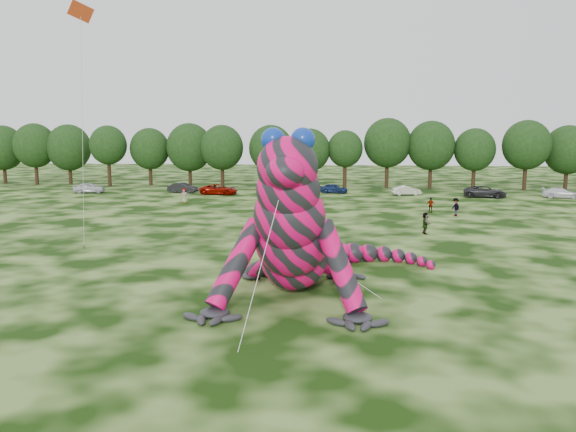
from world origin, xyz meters
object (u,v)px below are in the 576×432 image
Objects in this scene: tree_4 at (150,157)px; inflatable_gecko at (296,209)px; tree_7 at (271,156)px; car_3 at (289,188)px; tree_11 at (431,155)px; car_7 at (561,193)px; car_6 at (485,192)px; tree_5 at (190,155)px; car_0 at (89,188)px; tree_2 at (69,155)px; spectator_1 at (287,216)px; spectator_2 at (456,207)px; car_4 at (334,188)px; spectator_4 at (184,196)px; car_1 at (183,188)px; car_5 at (406,190)px; tree_0 at (3,155)px; spectator_3 at (430,205)px; car_2 at (219,189)px; tree_10 at (387,153)px; spectator_5 at (425,223)px; flying_kite at (81,32)px; tree_1 at (35,154)px; tree_13 at (526,155)px; tree_14 at (567,157)px; tree_3 at (109,156)px; tree_12 at (474,159)px; tree_8 at (310,158)px; tree_6 at (222,156)px; tree_9 at (345,159)px.

inflatable_gecko is at bearing -63.52° from tree_4.
tree_7 is 2.18× the size of car_3.
car_7 is (14.83, -11.22, -4.38)m from tree_11.
inflatable_gecko reaches higher than car_6.
tree_4 is 0.92× the size of tree_5.
car_3 is at bearing -64.03° from tree_7.
tree_2 is at bearing 24.44° from car_0.
spectator_2 is at bearing 77.30° from spectator_1.
spectator_4 is (-17.33, -13.06, 0.23)m from car_4.
car_5 is at bearing -78.02° from car_1.
spectator_2 is (66.77, -29.89, -3.84)m from tree_0.
car_1 is at bearing -26.04° from tree_2.
tree_11 is 2.32× the size of car_3.
car_3 is (-20.36, -8.60, -4.41)m from tree_11.
car_1 is at bearing -140.86° from spectator_2.
tree_0 reaches higher than car_3.
spectator_2 reaches higher than car_7.
spectator_3 is (44.30, -15.09, 0.07)m from car_0.
car_2 is at bearing 111.76° from car_4.
car_3 is (23.07, -9.11, -3.90)m from tree_4.
spectator_5 is (0.46, -39.71, -4.36)m from tree_10.
tree_2 is at bearing -177.68° from spectator_3.
spectator_4 is (-1.97, -9.53, 0.19)m from car_2.
tree_4 is (-15.08, 52.99, -9.66)m from flying_kite.
tree_1 is 68.64m from spectator_5.
tree_7 reaches higher than inflatable_gecko.
tree_1 is 75.49m from tree_13.
car_7 is (83.17, -12.26, -4.10)m from tree_0.
tree_13 is at bearing 62.92° from inflatable_gecko.
spectator_5 is (-25.60, -39.85, -3.81)m from tree_14.
tree_3 is 1.85× the size of car_2.
tree_4 is (24.92, -0.52, -0.23)m from tree_0.
tree_11 is 0.99× the size of tree_13.
car_7 is at bearing -112.43° from tree_14.
tree_4 reaches higher than tree_12.
flying_kite is 54.20m from tree_5.
tree_2 is at bearing 179.43° from tree_11.
tree_8 is (10.34, 51.26, -9.71)m from flying_kite.
tree_7 is (7.48, 0.12, -0.01)m from tree_6.
tree_7 is 40.13m from car_7.
car_2 reaches higher than car_3.
car_5 is 2.13× the size of spectator_4.
tree_0 is 35.30m from car_1.
spectator_5 is (6.79, -38.48, -3.45)m from tree_9.
tree_5 reaches higher than tree_14.
flying_kite is at bearing -118.38° from tree_11.
tree_1 reaches higher than car_2.
tree_7 is 5.96× the size of spectator_3.
tree_0 is at bearing 89.03° from car_4.
tree_3 is 65.24m from car_7.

